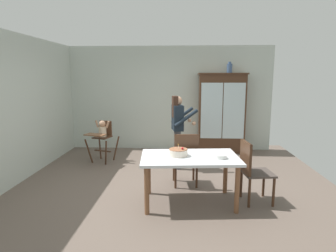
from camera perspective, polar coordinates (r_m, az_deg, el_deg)
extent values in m
plane|color=#66564C|center=(5.25, -1.29, -11.59)|extent=(6.24, 6.24, 0.00)
cube|color=beige|center=(7.53, 0.21, 5.53)|extent=(5.32, 0.06, 2.70)
cube|color=beige|center=(5.76, -28.49, 2.98)|extent=(0.06, 5.32, 2.70)
cube|color=#422819|center=(7.37, 10.65, 2.41)|extent=(1.15, 0.42, 1.97)
cube|color=#422819|center=(7.31, 10.91, 10.25)|extent=(1.21, 0.48, 0.04)
cube|color=silver|center=(7.11, 8.72, 3.00)|extent=(0.53, 0.01, 1.38)
cube|color=silver|center=(7.18, 13.06, 2.93)|extent=(0.53, 0.01, 1.38)
cube|color=#422819|center=(7.35, 10.68, 3.17)|extent=(1.07, 0.36, 0.02)
cylinder|color=#3D567F|center=(7.33, 12.23, 11.22)|extent=(0.13, 0.13, 0.22)
cylinder|color=#3D567F|center=(7.34, 12.27, 12.27)|extent=(0.07, 0.07, 0.05)
cylinder|color=#422819|center=(6.61, -15.58, -4.88)|extent=(0.17, 0.11, 0.56)
cylinder|color=#422819|center=(6.37, -12.34, -5.30)|extent=(0.11, 0.17, 0.56)
cylinder|color=#422819|center=(6.96, -13.48, -4.05)|extent=(0.11, 0.17, 0.56)
cylinder|color=#422819|center=(6.73, -10.34, -4.40)|extent=(0.17, 0.11, 0.56)
cube|color=#422819|center=(6.67, -12.93, -4.88)|extent=(0.41, 0.16, 0.02)
cube|color=#422819|center=(6.59, -13.03, -2.18)|extent=(0.42, 0.42, 0.02)
cube|color=#422819|center=(6.69, -12.37, -0.40)|extent=(0.30, 0.12, 0.34)
cube|color=brown|center=(6.35, -14.39, -1.70)|extent=(0.49, 0.36, 0.02)
cylinder|color=beige|center=(6.59, -12.98, -1.11)|extent=(0.17, 0.17, 0.22)
sphere|color=tan|center=(6.56, -13.04, 0.42)|extent=(0.15, 0.15, 0.15)
cylinder|color=tan|center=(6.63, -14.05, 0.42)|extent=(0.10, 0.07, 0.17)
cylinder|color=tan|center=(6.48, -12.00, 0.28)|extent=(0.10, 0.07, 0.17)
cylinder|color=#47474C|center=(5.95, 2.04, -4.84)|extent=(0.11, 0.11, 0.82)
cylinder|color=#47474C|center=(6.11, 1.74, -4.44)|extent=(0.11, 0.11, 0.82)
cube|color=#19232D|center=(5.90, 1.92, 1.67)|extent=(0.27, 0.39, 0.52)
cube|color=white|center=(5.92, 2.91, 1.69)|extent=(0.02, 0.06, 0.49)
sphere|color=tan|center=(5.86, 1.94, 5.06)|extent=(0.19, 0.19, 0.19)
cube|color=#382319|center=(5.86, 1.41, 3.89)|extent=(0.14, 0.22, 0.44)
cylinder|color=#19232D|center=(5.73, 3.67, 1.59)|extent=(0.49, 0.17, 0.37)
sphere|color=tan|center=(5.78, 5.21, 0.54)|extent=(0.08, 0.08, 0.08)
cylinder|color=#19232D|center=(6.12, 2.87, 2.13)|extent=(0.49, 0.17, 0.37)
sphere|color=tan|center=(6.17, 4.32, 1.14)|extent=(0.08, 0.08, 0.08)
cube|color=silver|center=(4.32, 4.39, -6.31)|extent=(1.53, 1.02, 0.04)
cylinder|color=brown|center=(4.09, -4.28, -12.79)|extent=(0.07, 0.07, 0.70)
cylinder|color=brown|center=(4.23, 13.68, -12.26)|extent=(0.07, 0.07, 0.70)
cylinder|color=brown|center=(4.75, -3.91, -9.46)|extent=(0.07, 0.07, 0.70)
cylinder|color=brown|center=(4.87, 11.44, -9.14)|extent=(0.07, 0.07, 0.70)
cylinder|color=beige|center=(4.32, 2.07, -5.34)|extent=(0.28, 0.28, 0.10)
cylinder|color=#935B3D|center=(4.30, 2.08, -4.65)|extent=(0.27, 0.27, 0.01)
cylinder|color=#F2E5CC|center=(4.29, 2.08, -4.21)|extent=(0.01, 0.01, 0.06)
cone|color=yellow|center=(4.28, 2.08, -3.66)|extent=(0.02, 0.02, 0.02)
sphere|color=red|center=(4.26, 2.92, -4.49)|extent=(0.04, 0.04, 0.04)
cylinder|color=silver|center=(4.26, 10.46, -6.03)|extent=(0.18, 0.18, 0.05)
cylinder|color=#422819|center=(5.40, 5.14, -8.50)|extent=(0.04, 0.04, 0.45)
cylinder|color=#422819|center=(5.35, 1.18, -8.60)|extent=(0.04, 0.04, 0.45)
cylinder|color=#422819|center=(5.05, 5.76, -9.81)|extent=(0.04, 0.04, 0.45)
cylinder|color=#422819|center=(5.01, 1.51, -9.94)|extent=(0.04, 0.04, 0.45)
cube|color=#473D38|center=(5.12, 3.43, -6.66)|extent=(0.49, 0.49, 0.03)
cube|color=#422819|center=(4.87, 3.73, -4.45)|extent=(0.42, 0.09, 0.48)
cylinder|color=#422819|center=(4.89, 5.95, -4.40)|extent=(0.03, 0.03, 0.48)
cylinder|color=#422819|center=(4.85, 1.50, -4.49)|extent=(0.03, 0.03, 0.48)
cylinder|color=#422819|center=(4.62, 20.40, -12.33)|extent=(0.04, 0.04, 0.45)
cylinder|color=#422819|center=(4.93, 18.61, -10.78)|extent=(0.04, 0.04, 0.45)
cylinder|color=#422819|center=(4.48, 15.98, -12.77)|extent=(0.04, 0.04, 0.45)
cylinder|color=#422819|center=(4.81, 14.46, -11.12)|extent=(0.04, 0.04, 0.45)
cube|color=#473D38|center=(4.63, 17.52, -8.96)|extent=(0.49, 0.49, 0.03)
cube|color=#422819|center=(4.48, 15.30, -6.04)|extent=(0.09, 0.42, 0.48)
cylinder|color=#422819|center=(4.31, 16.13, -6.72)|extent=(0.03, 0.03, 0.48)
cylinder|color=#422819|center=(4.66, 14.52, -5.41)|extent=(0.03, 0.03, 0.48)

